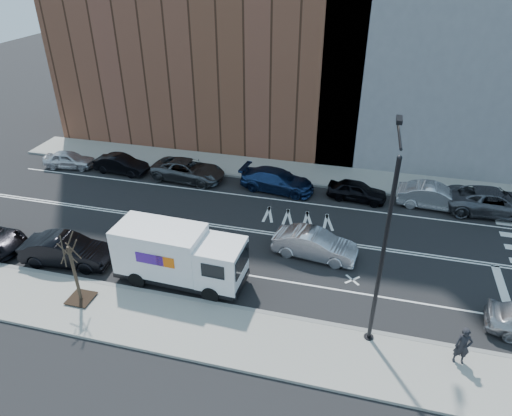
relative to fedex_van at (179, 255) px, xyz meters
The scene contains 20 objects.
ground 6.48m from the fedex_van, 63.27° to the left, with size 120.00×120.00×0.00m, color black.
sidewalk_near 4.54m from the fedex_van, 48.60° to the right, with size 44.00×3.60×0.15m, color gray.
sidewalk_far 14.76m from the fedex_van, 78.92° to the left, with size 44.00×3.60×0.15m, color gray.
curb_near 3.51m from the fedex_van, 26.39° to the right, with size 44.00×0.25×0.17m, color gray.
curb_far 13.01m from the fedex_van, 77.38° to the left, with size 44.00×0.25×0.17m, color gray.
road_markings 6.48m from the fedex_van, 63.27° to the left, with size 40.00×8.60×0.01m, color white, non-canonical shape.
bldg_brick 23.75m from the fedex_van, 103.73° to the left, with size 26.00×10.00×22.00m, color brown.
streetlight 10.49m from the fedex_van, ahead, with size 0.44×4.02×9.34m.
street_tree 5.03m from the fedex_van, 146.20° to the right, with size 1.20×1.20×3.75m.
fedex_van is the anchor object (origin of this frame).
far_parked_a 17.86m from the fedex_van, 141.98° to the left, with size 1.59×3.95×1.35m, color silver.
far_parked_b 14.73m from the fedex_van, 130.63° to the left, with size 1.47×4.22×1.39m, color black.
far_parked_c 12.07m from the fedex_van, 109.80° to the left, with size 2.55×5.53×1.54m, color #44474B.
far_parked_d 11.69m from the fedex_van, 76.30° to the left, with size 2.18×5.36×1.55m, color navy.
far_parked_e 14.14m from the fedex_van, 53.34° to the left, with size 1.63×4.04×1.38m, color black.
far_parked_f 17.80m from the fedex_van, 40.51° to the left, with size 1.69×4.86×1.60m, color silver.
far_parked_g 20.83m from the fedex_van, 34.17° to the left, with size 2.79×6.04×1.68m, color #4E5056.
driving_sedan 7.69m from the fedex_van, 31.27° to the left, with size 1.65×4.74×1.56m, color silver.
near_parked_rear_a 6.72m from the fedex_van, behind, with size 1.75×5.02×1.65m, color black.
pedestrian 13.75m from the fedex_van, ahead, with size 0.67×0.44×1.83m, color black.
Camera 1 is at (5.78, -23.02, 15.52)m, focal length 32.00 mm.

